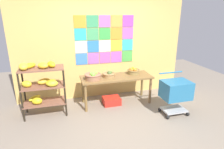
# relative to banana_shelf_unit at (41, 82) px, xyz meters

# --- Properties ---
(ground) EXTENTS (9.24, 9.24, 0.00)m
(ground) POSITION_rel_banana_shelf_unit_xyz_m (1.47, -0.94, -0.76)
(ground) COLOR gray
(back_wall_with_art) EXTENTS (4.32, 0.07, 2.94)m
(back_wall_with_art) POSITION_rel_banana_shelf_unit_xyz_m (1.47, 0.71, 0.71)
(back_wall_with_art) COLOR tan
(back_wall_with_art) RESTS_ON ground
(banana_shelf_unit) EXTENTS (0.88, 0.49, 1.20)m
(banana_shelf_unit) POSITION_rel_banana_shelf_unit_xyz_m (0.00, 0.00, 0.00)
(banana_shelf_unit) COLOR black
(banana_shelf_unit) RESTS_ON ground
(display_table) EXTENTS (1.69, 0.60, 0.69)m
(display_table) POSITION_rel_banana_shelf_unit_xyz_m (1.68, 0.13, -0.15)
(display_table) COLOR brown
(display_table) RESTS_ON ground
(fruit_basket_back_left) EXTENTS (0.30, 0.30, 0.14)m
(fruit_basket_back_left) POSITION_rel_banana_shelf_unit_xyz_m (1.50, 0.16, -0.01)
(fruit_basket_back_left) COLOR olive
(fruit_basket_back_left) RESTS_ON display_table
(fruit_basket_left) EXTENTS (0.31, 0.31, 0.16)m
(fruit_basket_left) POSITION_rel_banana_shelf_unit_xyz_m (2.14, 0.20, 0.00)
(fruit_basket_left) COLOR olive
(fruit_basket_left) RESTS_ON display_table
(fruit_basket_centre) EXTENTS (0.37, 0.37, 0.18)m
(fruit_basket_centre) POSITION_rel_banana_shelf_unit_xyz_m (1.11, 0.07, 0.01)
(fruit_basket_centre) COLOR #98684A
(fruit_basket_centre) RESTS_ON display_table
(produce_crate_under_table) EXTENTS (0.41, 0.34, 0.17)m
(produce_crate_under_table) POSITION_rel_banana_shelf_unit_xyz_m (1.55, 0.10, -0.67)
(produce_crate_under_table) COLOR red
(produce_crate_under_table) RESTS_ON ground
(shopping_cart) EXTENTS (0.59, 0.48, 0.89)m
(shopping_cart) POSITION_rel_banana_shelf_unit_xyz_m (2.75, -0.72, -0.22)
(shopping_cart) COLOR black
(shopping_cart) RESTS_ON ground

